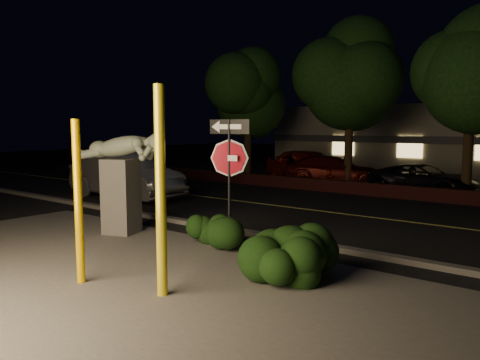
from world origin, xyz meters
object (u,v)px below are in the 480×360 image
object	(u,v)px
yellow_pole_right	(161,193)
silver_sedan	(125,176)
yellow_pole_left	(78,203)
signpost	(229,158)
parked_car_darkred	(334,171)
parked_car_red	(308,165)
sculpture	(122,172)
parked_car_dark	(422,179)

from	to	relation	value
yellow_pole_right	silver_sedan	size ratio (longest dim) A/B	0.65
yellow_pole_left	signpost	distance (m)	3.34
parked_car_darkred	parked_car_red	bearing A→B (deg)	51.96
sculpture	parked_car_red	size ratio (longest dim) A/B	0.53
yellow_pole_right	parked_car_dark	world-z (taller)	yellow_pole_right
yellow_pole_right	sculpture	distance (m)	4.74
parked_car_red	parked_car_dark	bearing A→B (deg)	-82.56
yellow_pole_left	signpost	bearing A→B (deg)	77.66
yellow_pole_right	sculpture	world-z (taller)	yellow_pole_right
parked_car_dark	parked_car_darkred	bearing A→B (deg)	91.43
silver_sedan	parked_car_darkred	xyz separation A→B (m)	(4.35, 8.64, -0.17)
yellow_pole_right	signpost	bearing A→B (deg)	107.55
parked_car_red	parked_car_dark	xyz separation A→B (m)	(5.75, -0.73, -0.23)
parked_car_darkred	sculpture	bearing A→B (deg)	159.11
silver_sedan	parked_car_red	distance (m)	9.48
parked_car_red	yellow_pole_left	bearing A→B (deg)	-149.25
sculpture	parked_car_darkred	size ratio (longest dim) A/B	0.55
yellow_pole_right	signpost	world-z (taller)	yellow_pole_right
silver_sedan	parked_car_darkred	distance (m)	9.68
silver_sedan	parked_car_dark	size ratio (longest dim) A/B	1.21
yellow_pole_left	silver_sedan	bearing A→B (deg)	137.32
parked_car_red	parked_car_darkred	size ratio (longest dim) A/B	1.03
signpost	parked_car_darkred	distance (m)	12.76
signpost	parked_car_darkred	world-z (taller)	signpost
yellow_pole_left	silver_sedan	xyz separation A→B (m)	(-7.28, 6.72, -0.57)
signpost	parked_car_dark	xyz separation A→B (m)	(0.49, 11.87, -1.44)
silver_sedan	parked_car_darkred	bearing A→B (deg)	-24.46
yellow_pole_right	sculpture	size ratio (longest dim) A/B	1.31
sculpture	silver_sedan	size ratio (longest dim) A/B	0.49
yellow_pole_right	parked_car_dark	distance (m)	14.67
parked_car_red	parked_car_darkred	xyz separation A→B (m)	(1.63, -0.44, -0.14)
yellow_pole_right	parked_car_darkred	distance (m)	15.61
sculpture	silver_sedan	xyz separation A→B (m)	(-4.78, 3.85, -0.72)
yellow_pole_right	yellow_pole_left	bearing A→B (deg)	-164.18
sculpture	yellow_pole_right	bearing A→B (deg)	-50.68
yellow_pole_left	parked_car_darkred	bearing A→B (deg)	100.82
yellow_pole_right	sculpture	bearing A→B (deg)	149.28
silver_sedan	yellow_pole_right	bearing A→B (deg)	-123.03
silver_sedan	yellow_pole_left	bearing A→B (deg)	-130.41
parked_car_red	parked_car_darkred	distance (m)	1.70
signpost	parked_car_dark	bearing A→B (deg)	79.43
sculpture	yellow_pole_left	bearing A→B (deg)	-68.85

